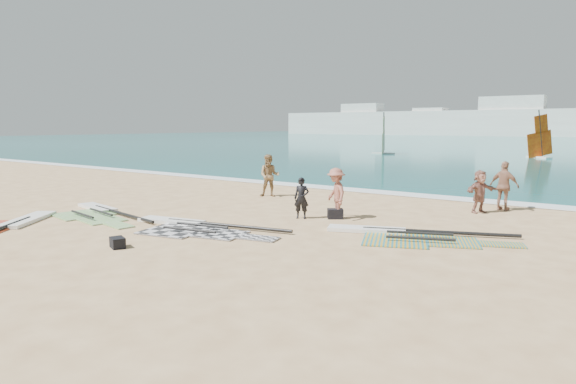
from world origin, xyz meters
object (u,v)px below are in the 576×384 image
Objects in this scene: rig_orange at (403,235)px; beachgoer_right at (480,191)px; beachgoer_mid at (336,193)px; rig_green at (98,213)px; person_wetsuit at (302,198)px; beachgoer_left at (269,176)px; gear_bag_near at (335,214)px; rig_grey at (191,227)px; gear_bag_far at (118,243)px; beachgoer_back at (504,186)px.

rig_orange is 3.51× the size of beachgoer_right.
beachgoer_mid is 5.77m from beachgoer_right.
rig_green is at bearing -110.51° from beachgoer_mid.
person_wetsuit is 6.99m from beachgoer_right.
person_wetsuit is at bearing -69.74° from beachgoer_left.
beachgoer_mid reaches higher than rig_orange.
rig_green is at bearing -150.20° from gear_bag_near.
rig_grey is 5.16m from gear_bag_near.
gear_bag_far is 0.29× the size of beachgoer_right.
beachgoer_left is (2.54, 7.41, 0.95)m from rig_green.
gear_bag_near is 0.33× the size of beachgoer_right.
beachgoer_left is (-2.42, 10.07, 0.85)m from gear_bag_far.
gear_bag_far is at bearing 178.76° from beachgoer_right.
rig_orange is at bearing 16.19° from beachgoer_mid.
rig_green is 7.89m from beachgoer_left.
beachgoer_mid is at bearing 134.94° from rig_orange.
rig_grey is at bearing -176.66° from rig_orange.
beachgoer_back reaches higher than beachgoer_right.
beachgoer_mid is at bearing 42.69° from rig_grey.
beachgoer_right is (-0.65, -1.10, -0.15)m from beachgoer_back.
beachgoer_left is at bearing 26.37° from beachgoer_back.
rig_green is at bearing 51.10° from beachgoer_back.
gear_bag_near is at bearing -71.27° from beachgoer_mid.
person_wetsuit is (-4.13, 0.63, 0.70)m from rig_orange.
rig_orange is at bearing -56.14° from beachgoer_left.
beachgoer_back is (4.59, 5.32, 0.06)m from beachgoer_mid.
rig_grey and rig_orange have the same top height.
gear_bag_near is at bearing 11.77° from person_wetsuit.
beachgoer_back is at bearing 49.24° from gear_bag_near.
person_wetsuit reaches higher than gear_bag_near.
gear_bag_far is (4.97, -2.66, 0.10)m from rig_green.
rig_orange is 4.23m from person_wetsuit.
rig_orange is 3.40m from gear_bag_near.
person_wetsuit is at bearing 74.15° from gear_bag_far.
rig_green is at bearing 156.11° from beachgoer_right.
beachgoer_back is at bearing 48.35° from rig_green.
beachgoer_back is (12.39, 9.80, 0.93)m from rig_green.
gear_bag_far is 0.26× the size of beachgoer_mid.
beachgoer_left is at bearing 150.64° from gear_bag_near.
rig_grey is at bearing -125.69° from gear_bag_near.
beachgoer_mid is (1.01, 0.72, 0.17)m from person_wetsuit.
rig_orange is 2.98× the size of beachgoer_back.
beachgoer_left is at bearing -169.57° from beachgoer_mid.
rig_orange is 5.68m from beachgoer_right.
gear_bag_near is at bearing 62.00° from beachgoer_back.
beachgoer_right reaches higher than person_wetsuit.
rig_orange is at bearing -158.85° from beachgoer_right.
gear_bag_far is 0.25× the size of beachgoer_back.
beachgoer_left is 6.02m from beachgoer_mid.
gear_bag_near is 5.83m from beachgoer_right.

